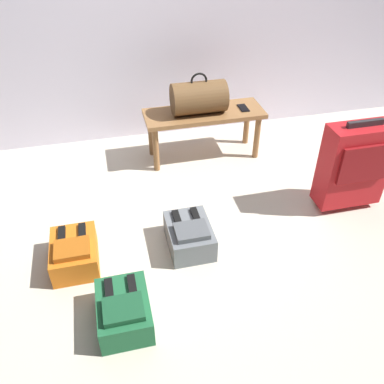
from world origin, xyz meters
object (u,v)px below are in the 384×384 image
Objects in this scene: backpack_grey at (189,235)px; suitcase_upright_red at (354,165)px; duffel_bag_brown at (199,97)px; backpack_orange at (74,253)px; bench at (204,119)px; backpack_green at (124,311)px; cell_phone at (243,108)px.

suitcase_upright_red is at bearing 7.21° from backpack_grey.
duffel_bag_brown is 1.58m from backpack_orange.
bench is 1.57m from backpack_orange.
backpack_grey and backpack_green have the same top height.
bench is 2.63× the size of backpack_orange.
duffel_bag_brown is 0.63× the size of suitcase_upright_red.
bench is 2.63× the size of backpack_grey.
duffel_bag_brown is 1.84m from backpack_green.
duffel_bag_brown is 1.23m from backpack_grey.
cell_phone reaches higher than backpack_grey.
backpack_orange is at bearing 179.04° from backpack_grey.
bench is 1.18m from backpack_grey.
suitcase_upright_red reaches higher than backpack_green.
suitcase_upright_red is 1.85× the size of backpack_orange.
bench reaches higher than backpack_green.
bench is 2.63× the size of backpack_green.
cell_phone is 0.38× the size of backpack_grey.
cell_phone is (0.34, -0.02, 0.07)m from bench.
backpack_orange and backpack_grey have the same top height.
suitcase_upright_red reaches higher than bench.
suitcase_upright_red is (0.85, -0.93, 0.00)m from bench.
bench reaches higher than backpack_orange.
bench is at bearing 0.00° from duffel_bag_brown.
suitcase_upright_red is 1.27m from backpack_grey.
backpack_grey is at bearing 45.88° from backpack_green.
backpack_grey is at bearing -123.91° from cell_phone.
bench is 1.42× the size of suitcase_upright_red.
backpack_orange is 1.00× the size of backpack_grey.
duffel_bag_brown is at bearing 177.61° from cell_phone.
backpack_grey is at bearing -172.79° from suitcase_upright_red.
bench is 6.94× the size of cell_phone.
cell_phone is 1.33m from backpack_grey.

